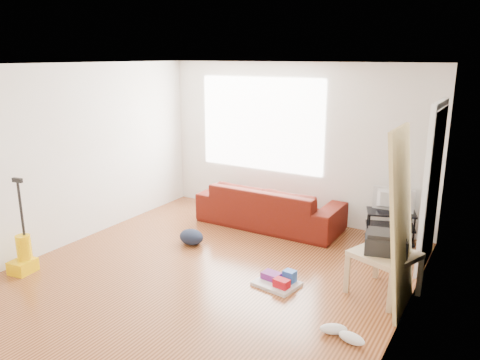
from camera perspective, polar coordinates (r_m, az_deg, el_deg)
The scene contains 13 objects.
room at distance 5.46m, azimuth -2.86°, elevation 0.72°, with size 4.51×5.01×2.51m.
sofa at distance 7.42m, azimuth 3.62°, elevation -5.52°, with size 2.24×0.87×0.65m, color #4F110C.
tv_stand at distance 7.02m, azimuth 17.82°, elevation -5.40°, with size 0.75×0.57×0.46m.
tv at distance 6.90m, azimuth 18.07°, elevation -2.40°, with size 0.57×0.08×0.33m, color black.
side_table at distance 5.47m, azimuth 17.22°, elevation -9.17°, with size 0.79×0.79×0.50m.
printer at distance 5.39m, azimuth 17.38°, elevation -7.28°, with size 0.51×0.44×0.23m.
bucket at distance 7.00m, azimuth 8.58°, elevation -6.96°, with size 0.30×0.30×0.30m, color #082793.
toilet_paper at distance 6.92m, azimuth 8.53°, elevation -5.39°, with size 0.12×0.12×0.11m, color white.
cleaning_tray at distance 5.58m, azimuth 4.71°, elevation -12.17°, with size 0.54×0.46×0.17m.
backpack at distance 6.74m, azimuth -5.92°, elevation -7.74°, with size 0.38×0.30×0.21m, color black.
sneakers at distance 4.74m, azimuth 12.37°, elevation -17.82°, with size 0.48×0.24×0.11m.
vacuum at distance 6.40m, azimuth -24.92°, elevation -8.30°, with size 0.29×0.32×1.19m.
door_panel at distance 5.42m, azimuth 18.18°, elevation -14.45°, with size 0.04×0.77×1.93m, color tan.
Camera 1 is at (3.00, -4.26, 2.60)m, focal length 35.00 mm.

